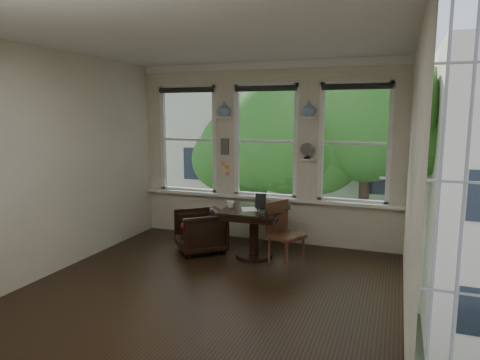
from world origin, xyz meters
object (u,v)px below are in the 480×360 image
at_px(table, 254,233).
at_px(side_chair_right, 286,235).
at_px(armchair_left, 200,231).
at_px(laptop, 279,209).
at_px(mug, 230,204).

height_order(table, side_chair_right, side_chair_right).
bearing_deg(armchair_left, side_chair_right, 42.54).
relative_size(side_chair_right, laptop, 2.63).
relative_size(laptop, mug, 3.16).
bearing_deg(mug, laptop, 8.28).
distance_m(armchair_left, side_chair_right, 1.45).
bearing_deg(table, side_chair_right, -20.85).
xyz_separation_m(table, armchair_left, (-0.88, -0.04, -0.04)).
relative_size(armchair_left, laptop, 2.08).
distance_m(laptop, mug, 0.74).
height_order(table, armchair_left, table).
bearing_deg(armchair_left, table, 51.84).
bearing_deg(table, laptop, 11.64).
height_order(laptop, mug, mug).
distance_m(table, side_chair_right, 0.60).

